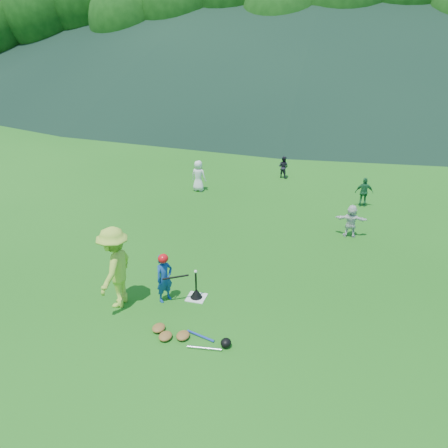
# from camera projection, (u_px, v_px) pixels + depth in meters

# --- Properties ---
(ground) EXTENTS (120.00, 120.00, 0.00)m
(ground) POSITION_uv_depth(u_px,v_px,m) (196.00, 298.00, 10.64)
(ground) COLOR #195714
(ground) RESTS_ON ground
(home_plate) EXTENTS (0.45, 0.45, 0.02)m
(home_plate) POSITION_uv_depth(u_px,v_px,m) (196.00, 297.00, 10.64)
(home_plate) COLOR silver
(home_plate) RESTS_ON ground
(baseball) EXTENTS (0.08, 0.08, 0.08)m
(baseball) POSITION_uv_depth(u_px,v_px,m) (196.00, 272.00, 10.34)
(baseball) COLOR white
(baseball) RESTS_ON batting_tee
(batter_child) EXTENTS (0.48, 0.53, 1.22)m
(batter_child) POSITION_uv_depth(u_px,v_px,m) (164.00, 278.00, 10.32)
(batter_child) COLOR navy
(batter_child) RESTS_ON ground
(adult_coach) EXTENTS (0.82, 1.33, 1.98)m
(adult_coach) POSITION_uv_depth(u_px,v_px,m) (115.00, 268.00, 10.01)
(adult_coach) COLOR #A5C73A
(adult_coach) RESTS_ON ground
(fielder_a) EXTENTS (0.66, 0.47, 1.25)m
(fielder_a) POSITION_uv_depth(u_px,v_px,m) (198.00, 176.00, 17.49)
(fielder_a) COLOR silver
(fielder_a) RESTS_ON ground
(fielder_b) EXTENTS (0.56, 0.50, 0.97)m
(fielder_b) POSITION_uv_depth(u_px,v_px,m) (283.00, 167.00, 19.11)
(fielder_b) COLOR black
(fielder_b) RESTS_ON ground
(fielder_c) EXTENTS (0.67, 0.34, 1.09)m
(fielder_c) POSITION_uv_depth(u_px,v_px,m) (364.00, 192.00, 15.95)
(fielder_c) COLOR #1C5D33
(fielder_c) RESTS_ON ground
(fielder_d) EXTENTS (0.99, 0.34, 1.06)m
(fielder_d) POSITION_uv_depth(u_px,v_px,m) (351.00, 221.00, 13.61)
(fielder_d) COLOR silver
(fielder_d) RESTS_ON ground
(batting_tee) EXTENTS (0.30, 0.30, 0.68)m
(batting_tee) POSITION_uv_depth(u_px,v_px,m) (196.00, 293.00, 10.59)
(batting_tee) COLOR black
(batting_tee) RESTS_ON home_plate
(batter_gear) EXTENTS (0.70, 0.35, 0.58)m
(batter_gear) POSITION_uv_depth(u_px,v_px,m) (164.00, 260.00, 10.11)
(batter_gear) COLOR red
(batter_gear) RESTS_ON ground
(equipment_pile) EXTENTS (1.80, 0.56, 0.19)m
(equipment_pile) POSITION_uv_depth(u_px,v_px,m) (183.00, 336.00, 9.22)
(equipment_pile) COLOR olive
(equipment_pile) RESTS_ON ground
(outfield_fence) EXTENTS (70.07, 0.08, 1.33)m
(outfield_fence) POSITION_uv_depth(u_px,v_px,m) (310.00, 102.00, 34.98)
(outfield_fence) COLOR gray
(outfield_fence) RESTS_ON ground
(tree_line) EXTENTS (70.04, 11.40, 14.82)m
(tree_line) POSITION_uv_depth(u_px,v_px,m) (326.00, 1.00, 37.00)
(tree_line) COLOR #382314
(tree_line) RESTS_ON ground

